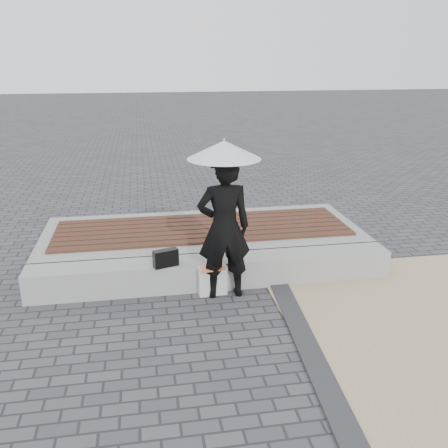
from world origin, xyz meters
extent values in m
plane|color=#47474C|center=(0.00, 0.00, 0.00)|extent=(80.00, 80.00, 0.00)
cube|color=#313234|center=(0.75, -0.50, 0.02)|extent=(0.61, 5.20, 0.04)
cube|color=#969591|center=(0.00, 1.60, 0.20)|extent=(5.00, 0.45, 0.40)
cube|color=#999A95|center=(0.00, 2.80, 0.20)|extent=(5.00, 2.00, 0.40)
imported|color=black|center=(0.09, 1.27, 0.95)|extent=(0.70, 0.47, 1.89)
cylinder|color=silver|center=(0.09, 1.27, 1.38)|extent=(0.02, 0.02, 0.91)
cone|color=silver|center=(0.09, 1.27, 1.95)|extent=(0.91, 0.91, 0.22)
sphere|color=silver|center=(0.09, 1.27, 2.08)|extent=(0.03, 0.03, 0.03)
cube|color=black|center=(-0.66, 1.44, 0.52)|extent=(0.35, 0.21, 0.23)
cube|color=beige|center=(-0.06, 1.33, 0.20)|extent=(0.39, 0.19, 0.40)
cube|color=#D42F40|center=(-0.06, 1.28, 0.40)|extent=(0.33, 0.26, 0.01)
camera|label=1|loc=(-0.90, -4.52, 3.03)|focal=39.26mm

